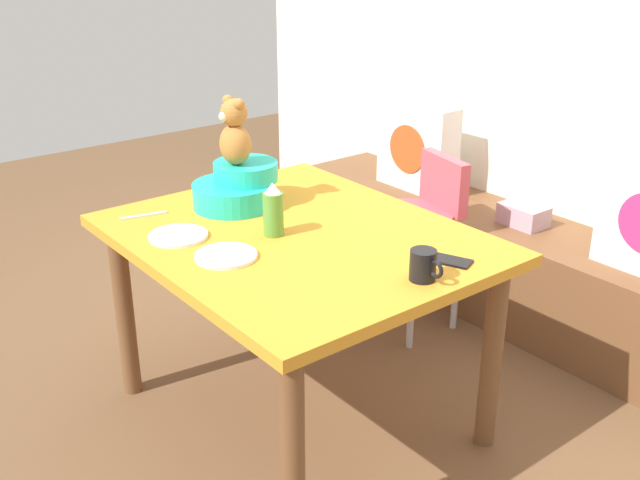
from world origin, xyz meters
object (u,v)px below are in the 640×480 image
Objects in this scene: pillow_floral_left at (418,147)px; dining_table at (297,260)px; highchair at (418,219)px; infant_seat_teal at (237,187)px; dinner_plate_near at (226,256)px; cell_phone at (448,260)px; coffee_mug at (424,265)px; book_stack at (523,215)px; dinner_plate_far at (178,236)px; teddy_bear at (235,133)px; ketchup_bottle at (273,211)px.

pillow_floral_left reaches higher than dining_table.
highchair is 0.89m from infant_seat_teal.
cell_phone is at bearing 49.26° from dinner_plate_near.
highchair is 3.95× the size of dinner_plate_near.
cell_phone is (-0.04, 0.16, -0.04)m from coffee_mug.
infant_seat_teal is 0.89m from coffee_mug.
book_stack is at bearing 62.16° from highchair.
dinner_plate_far is (-0.22, -0.33, 0.10)m from dining_table.
book_stack is 1.63m from dinner_plate_far.
highchair reaches higher than book_stack.
dining_table is 0.54m from cell_phone.
highchair is 3.95× the size of dinner_plate_far.
dining_table is 1.59× the size of highchair.
teddy_bear is (-0.36, -0.01, 0.38)m from dining_table.
ketchup_bottle is 0.58m from coffee_mug.
ketchup_bottle is at bearing 97.98° from cell_phone.
dining_table is 6.29× the size of dinner_plate_near.
highchair is (-0.23, 0.83, -0.12)m from dining_table.
cell_phone is (0.46, 0.53, -0.00)m from dinner_plate_near.
book_stack is at bearing 113.76° from coffee_mug.
teddy_bear is (0.30, -1.25, 0.34)m from pillow_floral_left.
dinner_plate_far is at bearing 106.94° from cell_phone.
cell_phone is (0.52, 0.30, -0.08)m from ketchup_bottle.
dining_table is 3.81× the size of infant_seat_teal.
pillow_floral_left is 1.66m from coffee_mug.
teddy_bear is 0.45m from dinner_plate_far.
ketchup_bottle is (0.32, -0.06, -0.19)m from teddy_bear.
teddy_bear reaches higher than infant_seat_teal.
highchair is 0.98m from teddy_bear.
ketchup_bottle is 0.61m from cell_phone.
ketchup_bottle is (-0.04, -1.33, 0.32)m from book_stack.
highchair is 4.27× the size of ketchup_bottle.
coffee_mug is (0.75, -0.75, 0.27)m from highchair.
infant_seat_teal is at bearing 142.81° from dinner_plate_near.
highchair is 0.96m from ketchup_bottle.
infant_seat_teal reaches higher than dinner_plate_far.
pillow_floral_left is 0.35× the size of dining_table.
coffee_mug is at bearing -44.84° from highchair.
book_stack is 0.25× the size of highchair.
infant_seat_teal reaches higher than cell_phone.
teddy_bear is 0.55m from dinner_plate_near.
pillow_floral_left is 0.56× the size of highchair.
teddy_bear reaches higher than book_stack.
infant_seat_teal reaches higher than coffee_mug.
cell_phone is (0.84, 0.24, -0.27)m from teddy_bear.
highchair is 1.18m from dinner_plate_far.
pillow_floral_left is at bearing -178.18° from book_stack.
cell_phone is at bearing 16.09° from teddy_bear.
dinner_plate_far is at bearing -123.91° from ketchup_bottle.
infant_seat_teal is at bearing -76.67° from pillow_floral_left.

